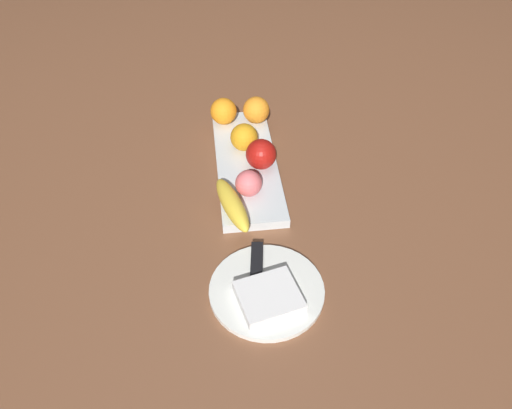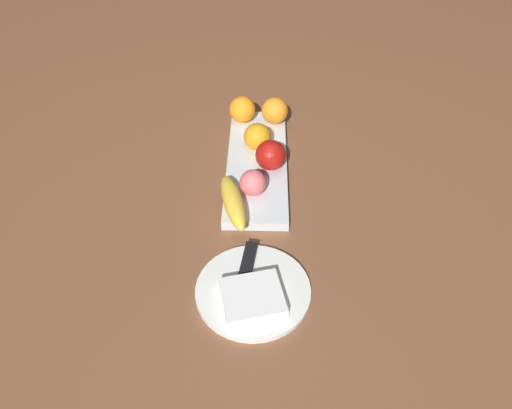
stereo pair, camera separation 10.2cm
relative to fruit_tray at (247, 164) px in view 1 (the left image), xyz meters
name	(u,v)px [view 1 (the left image)]	position (x,y,z in m)	size (l,w,h in m)	color
ground_plane	(246,164)	(-0.02, 0.00, -0.01)	(2.40, 2.40, 0.00)	brown
fruit_tray	(247,164)	(0.00, 0.00, 0.00)	(0.43, 0.15, 0.02)	silver
apple	(261,154)	(0.03, 0.03, 0.05)	(0.07, 0.07, 0.07)	#AD1610
banana	(232,204)	(0.17, -0.05, 0.03)	(0.17, 0.04, 0.04)	yellow
orange_near_apple	(243,137)	(-0.05, 0.00, 0.05)	(0.07, 0.07, 0.07)	orange
orange_near_banana	(256,110)	(-0.17, 0.04, 0.05)	(0.07, 0.07, 0.07)	orange
orange_center	(224,111)	(-0.17, -0.04, 0.05)	(0.07, 0.07, 0.07)	orange
peach	(249,183)	(0.12, -0.01, 0.04)	(0.06, 0.06, 0.06)	#EA696C
dinner_plate	(267,290)	(0.38, 0.00, -0.01)	(0.22, 0.22, 0.01)	white
folded_napkin	(270,297)	(0.40, 0.00, 0.01)	(0.10, 0.11, 0.02)	white
knife	(257,267)	(0.33, -0.02, 0.00)	(0.18, 0.05, 0.01)	silver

